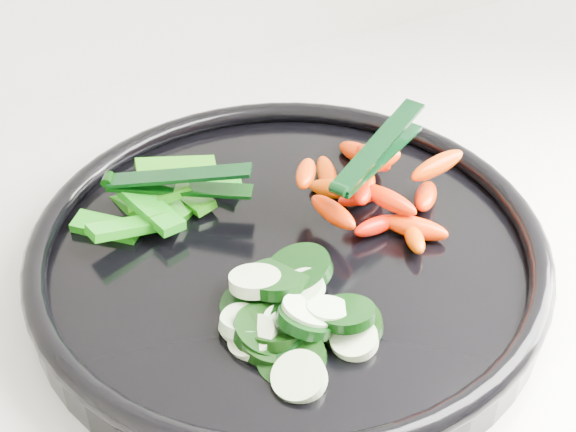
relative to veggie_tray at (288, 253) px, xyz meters
name	(u,v)px	position (x,y,z in m)	size (l,w,h in m)	color
veggie_tray	(288,253)	(0.00, 0.00, 0.00)	(0.43, 0.43, 0.04)	black
cucumber_pile	(285,318)	(-0.03, -0.07, 0.01)	(0.11, 0.13, 0.04)	black
carrot_pile	(374,185)	(0.08, 0.02, 0.02)	(0.14, 0.16, 0.05)	#F81700
pepper_pile	(158,203)	(-0.07, 0.08, 0.01)	(0.14, 0.09, 0.04)	#266E0A
tong_carrot	(376,153)	(0.08, 0.02, 0.05)	(0.11, 0.07, 0.02)	black
tong_pepper	(174,182)	(-0.06, 0.08, 0.03)	(0.11, 0.07, 0.02)	black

